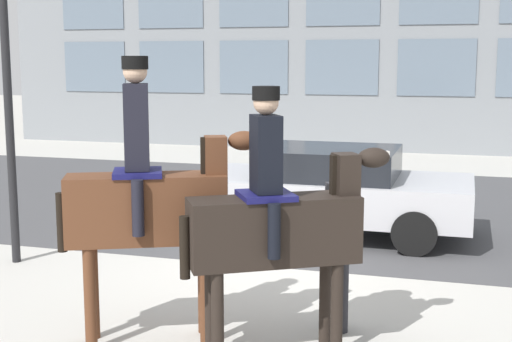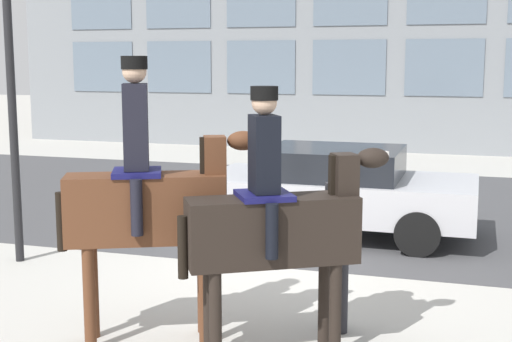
{
  "view_description": "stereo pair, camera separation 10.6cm",
  "coord_description": "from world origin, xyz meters",
  "px_view_note": "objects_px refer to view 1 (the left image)",
  "views": [
    {
      "loc": [
        2.27,
        -8.12,
        2.65
      ],
      "look_at": [
        0.24,
        -1.32,
        1.55
      ],
      "focal_mm": 50.0,
      "sensor_mm": 36.0,
      "label": 1
    },
    {
      "loc": [
        2.37,
        -8.09,
        2.65
      ],
      "look_at": [
        0.24,
        -1.32,
        1.55
      ],
      "focal_mm": 50.0,
      "sensor_mm": 36.0,
      "label": 2
    }
  ],
  "objects_px": {
    "mounted_horse_lead": "(150,200)",
    "mounted_horse_companion": "(278,222)",
    "pedestrian_bystander": "(339,234)",
    "traffic_light": "(4,43)",
    "street_car_near_lane": "(334,189)"
  },
  "relations": [
    {
      "from": "mounted_horse_lead",
      "to": "mounted_horse_companion",
      "type": "xyz_separation_m",
      "value": [
        1.23,
        0.0,
        -0.13
      ]
    },
    {
      "from": "mounted_horse_lead",
      "to": "mounted_horse_companion",
      "type": "bearing_deg",
      "value": -24.38
    },
    {
      "from": "mounted_horse_lead",
      "to": "pedestrian_bystander",
      "type": "xyz_separation_m",
      "value": [
        1.64,
        0.8,
        -0.4
      ]
    },
    {
      "from": "mounted_horse_companion",
      "to": "traffic_light",
      "type": "relative_size",
      "value": 0.56
    },
    {
      "from": "pedestrian_bystander",
      "to": "street_car_near_lane",
      "type": "xyz_separation_m",
      "value": [
        -0.76,
        3.91,
        -0.27
      ]
    },
    {
      "from": "pedestrian_bystander",
      "to": "traffic_light",
      "type": "height_order",
      "value": "traffic_light"
    },
    {
      "from": "mounted_horse_lead",
      "to": "street_car_near_lane",
      "type": "height_order",
      "value": "mounted_horse_lead"
    },
    {
      "from": "street_car_near_lane",
      "to": "mounted_horse_lead",
      "type": "bearing_deg",
      "value": -100.62
    },
    {
      "from": "mounted_horse_lead",
      "to": "street_car_near_lane",
      "type": "xyz_separation_m",
      "value": [
        0.88,
        4.71,
        -0.66
      ]
    },
    {
      "from": "mounted_horse_lead",
      "to": "pedestrian_bystander",
      "type": "bearing_deg",
      "value": 1.25
    },
    {
      "from": "mounted_horse_lead",
      "to": "pedestrian_bystander",
      "type": "relative_size",
      "value": 1.62
    },
    {
      "from": "mounted_horse_companion",
      "to": "traffic_light",
      "type": "distance_m",
      "value": 4.84
    },
    {
      "from": "pedestrian_bystander",
      "to": "street_car_near_lane",
      "type": "height_order",
      "value": "pedestrian_bystander"
    },
    {
      "from": "mounted_horse_lead",
      "to": "traffic_light",
      "type": "height_order",
      "value": "traffic_light"
    },
    {
      "from": "mounted_horse_companion",
      "to": "mounted_horse_lead",
      "type": "bearing_deg",
      "value": 149.23
    }
  ]
}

